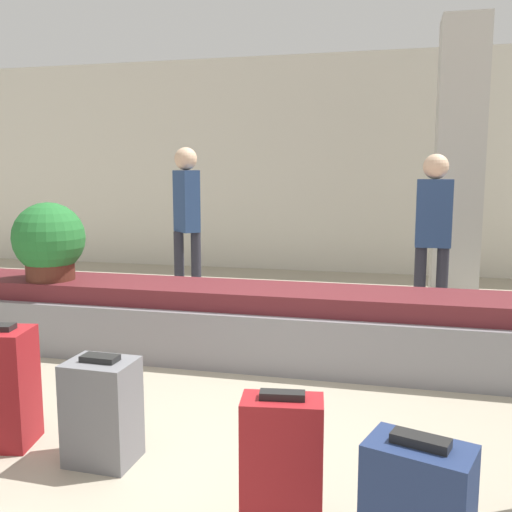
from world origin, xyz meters
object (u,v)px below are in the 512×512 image
Objects in this scene: suitcase_0 at (102,411)px; suitcase_6 at (282,467)px; suitcase_4 at (0,387)px; potted_plant_0 at (49,242)px; traveler_2 at (433,227)px; pillar at (459,162)px; traveler_1 at (187,212)px.

suitcase_6 is (1.01, -0.38, 0.03)m from suitcase_0.
potted_plant_0 reaches higher than suitcase_4.
traveler_2 is at bearing 22.44° from potted_plant_0.
suitcase_4 is 1.70m from suitcase_6.
pillar reaches higher than suitcase_4.
traveler_1 is at bearing 69.56° from potted_plant_0.
suitcase_6 is (-1.12, -4.87, -1.30)m from pillar.
suitcase_0 is at bearing -32.01° from traveler_1.
traveler_2 is at bearing 69.54° from suitcase_6.
suitcase_0 is at bearing -14.36° from suitcase_4.
potted_plant_0 is 1.77m from traveler_1.
suitcase_6 is at bearing -101.67° from traveler_2.
suitcase_0 is at bearing -115.44° from pillar.
pillar is 4.87× the size of potted_plant_0.
suitcase_4 is at bearing -65.47° from potted_plant_0.
suitcase_4 is at bearing -127.92° from traveler_2.
pillar is 4.73× the size of suitcase_4.
pillar is at bearing 66.25° from suitcase_0.
pillar reaches higher than suitcase_6.
suitcase_0 is 0.86× the size of potted_plant_0.
traveler_1 reaches higher than suitcase_4.
suitcase_4 is (-2.76, -4.44, -1.27)m from pillar.
suitcase_0 is at bearing -119.46° from traveler_2.
traveler_1 is at bearing 173.59° from traveler_2.
pillar is 5.14m from suitcase_0.
potted_plant_0 reaches higher than suitcase_6.
traveler_1 is at bearing -158.83° from pillar.
suitcase_0 is (-2.13, -4.48, -1.33)m from pillar.
potted_plant_0 is 0.37× the size of traveler_1.
suitcase_6 is at bearing -102.98° from pillar.
traveler_1 reaches higher than suitcase_0.
suitcase_4 is at bearing -42.52° from traveler_1.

